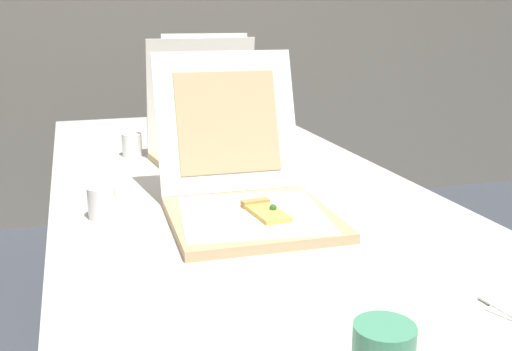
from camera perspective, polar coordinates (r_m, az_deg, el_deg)
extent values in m
cube|color=silver|center=(1.67, -2.40, -1.06)|extent=(0.96, 2.28, 0.03)
cylinder|color=#38383D|center=(2.75, -16.47, -3.23)|extent=(0.04, 0.04, 0.72)
cylinder|color=#38383D|center=(2.87, 0.09, -1.80)|extent=(0.04, 0.04, 0.72)
cube|color=tan|center=(1.33, -0.38, -4.16)|extent=(0.37, 0.37, 0.02)
cube|color=silver|center=(1.32, -0.31, -3.74)|extent=(0.35, 0.35, 0.00)
cube|color=white|center=(1.51, -2.76, 5.25)|extent=(0.36, 0.13, 0.34)
cube|color=tan|center=(1.50, -2.71, 5.14)|extent=(0.26, 0.09, 0.24)
cube|color=#EAC156|center=(1.32, 1.06, -3.57)|extent=(0.08, 0.14, 0.01)
cube|color=tan|center=(1.37, -0.07, -2.64)|extent=(0.07, 0.03, 0.02)
sphere|color=#2D6628|center=(1.32, 1.56, -3.10)|extent=(0.02, 0.02, 0.02)
cube|color=tan|center=(1.83, -3.45, 1.24)|extent=(0.40, 0.40, 0.02)
cube|color=silver|center=(1.83, -3.43, 1.67)|extent=(0.34, 0.34, 0.00)
cube|color=white|center=(1.94, -5.25, 7.72)|extent=(0.36, 0.09, 0.36)
cube|color=tan|center=(1.94, -5.21, 7.72)|extent=(0.26, 0.06, 0.26)
cylinder|color=white|center=(1.80, -3.80, 2.34)|extent=(0.03, 0.03, 0.00)
cylinder|color=white|center=(1.80, -3.52, 1.93)|extent=(0.01, 0.00, 0.03)
cylinder|color=white|center=(1.81, -3.99, 1.95)|extent=(0.01, 0.00, 0.03)
cylinder|color=white|center=(1.79, -3.88, 1.84)|extent=(0.01, 0.00, 0.03)
cube|color=tan|center=(2.32, -3.75, 4.26)|extent=(0.38, 0.38, 0.02)
cube|color=silver|center=(2.31, -3.76, 4.52)|extent=(0.31, 0.31, 0.00)
cube|color=white|center=(2.50, -4.71, 9.36)|extent=(0.36, 0.11, 0.35)
cube|color=tan|center=(2.50, -4.68, 9.32)|extent=(0.26, 0.07, 0.25)
cube|color=#E0B266|center=(2.30, -4.58, 4.59)|extent=(0.08, 0.12, 0.01)
cube|color=tan|center=(2.35, -5.07, 4.88)|extent=(0.07, 0.03, 0.02)
sphere|color=red|center=(2.30, -4.57, 4.85)|extent=(0.02, 0.02, 0.02)
cylinder|color=white|center=(1.99, -11.79, 2.89)|extent=(0.06, 0.06, 0.07)
cylinder|color=white|center=(1.40, -14.53, -2.55)|extent=(0.06, 0.06, 0.07)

